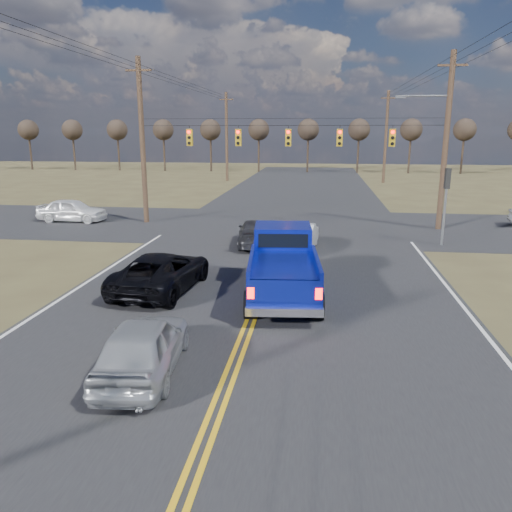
# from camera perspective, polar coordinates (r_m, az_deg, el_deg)

# --- Properties ---
(ground) EXTENTS (160.00, 160.00, 0.00)m
(ground) POSITION_cam_1_polar(r_m,az_deg,el_deg) (13.70, -1.71, -10.32)
(ground) COLOR brown
(ground) RESTS_ON ground
(road_main) EXTENTS (14.00, 120.00, 0.02)m
(road_main) POSITION_cam_1_polar(r_m,az_deg,el_deg) (23.11, 2.20, -0.12)
(road_main) COLOR #28282B
(road_main) RESTS_ON ground
(road_cross) EXTENTS (120.00, 12.00, 0.02)m
(road_cross) POSITION_cam_1_polar(r_m,az_deg,el_deg) (30.91, 3.56, 3.48)
(road_cross) COLOR #28282B
(road_cross) RESTS_ON ground
(signal_gantry) EXTENTS (19.60, 4.83, 10.00)m
(signal_gantry) POSITION_cam_1_polar(r_m,az_deg,el_deg) (30.15, 4.66, 12.88)
(signal_gantry) COLOR #473323
(signal_gantry) RESTS_ON ground
(utility_poles) EXTENTS (19.60, 58.32, 10.00)m
(utility_poles) POSITION_cam_1_polar(r_m,az_deg,el_deg) (29.39, 3.58, 13.19)
(utility_poles) COLOR #473323
(utility_poles) RESTS_ON ground
(treeline) EXTENTS (87.00, 117.80, 7.40)m
(treeline) POSITION_cam_1_polar(r_m,az_deg,el_deg) (39.33, 4.62, 14.07)
(treeline) COLOR #33261C
(treeline) RESTS_ON ground
(pickup_truck) EXTENTS (2.88, 6.30, 2.30)m
(pickup_truck) POSITION_cam_1_polar(r_m,az_deg,el_deg) (17.38, 3.10, -1.11)
(pickup_truck) COLOR black
(pickup_truck) RESTS_ON ground
(silver_suv) EXTENTS (2.04, 4.28, 1.41)m
(silver_suv) POSITION_cam_1_polar(r_m,az_deg,el_deg) (12.33, -12.77, -9.97)
(silver_suv) COLOR #ACB0B5
(silver_suv) RESTS_ON ground
(black_suv) EXTENTS (2.82, 5.30, 1.42)m
(black_suv) POSITION_cam_1_polar(r_m,az_deg,el_deg) (18.43, -10.71, -1.76)
(black_suv) COLOR black
(black_suv) RESTS_ON ground
(white_car_queue) EXTENTS (1.74, 4.20, 1.35)m
(white_car_queue) POSITION_cam_1_polar(r_m,az_deg,el_deg) (24.56, 5.10, 2.30)
(white_car_queue) COLOR silver
(white_car_queue) RESTS_ON ground
(dgrey_car_queue) EXTENTS (2.35, 4.68, 1.31)m
(dgrey_car_queue) POSITION_cam_1_polar(r_m,az_deg,el_deg) (25.37, 0.02, 2.68)
(dgrey_car_queue) COLOR #2E2E33
(dgrey_car_queue) RESTS_ON ground
(cross_car_west) EXTENTS (1.78, 4.37, 1.48)m
(cross_car_west) POSITION_cam_1_polar(r_m,az_deg,el_deg) (34.26, -20.30, 4.93)
(cross_car_west) COLOR white
(cross_car_west) RESTS_ON ground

